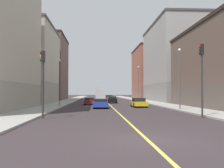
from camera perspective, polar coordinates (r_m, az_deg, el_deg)
ground_plane at (r=12.34m, az=7.38°, el=-11.52°), size 400.00×400.00×0.00m
sidewalk_left at (r=61.97m, az=6.93°, el=-3.60°), size 3.81×168.00×0.15m
sidewalk_right at (r=61.33m, az=-9.51°, el=-3.61°), size 3.81×168.00×0.15m
lane_center_stripe at (r=61.02m, az=-1.25°, el=-3.70°), size 0.16×154.00×0.01m
building_left_mid at (r=64.61m, az=13.35°, el=4.38°), size 11.41×24.46×17.84m
building_left_far at (r=89.86m, az=8.54°, el=2.21°), size 11.41×21.27×16.51m
building_right_midblock at (r=56.14m, az=-17.84°, el=3.92°), size 11.41×19.05×15.08m
building_right_distant at (r=75.71m, az=-14.04°, el=3.21°), size 11.41×18.35×17.11m
traffic_light_left_near at (r=23.66m, az=18.34°, el=2.80°), size 0.40×0.32×6.09m
traffic_light_right_near at (r=22.37m, az=-14.34°, el=2.01°), size 0.40×0.32×5.41m
street_lamp_left_near at (r=32.64m, az=14.04°, el=2.43°), size 0.36×0.36×7.08m
street_lamp_right_near at (r=39.35m, az=-11.02°, el=1.39°), size 0.36×0.36×6.66m
street_lamp_left_far at (r=62.67m, az=5.59°, el=0.83°), size 0.36×0.36×7.95m
car_black at (r=52.57m, az=0.04°, el=-3.31°), size 1.89×4.43×1.33m
car_blue at (r=35.70m, az=-2.37°, el=-4.12°), size 2.07×4.44×1.25m
car_maroon at (r=46.70m, az=-4.81°, el=-3.57°), size 2.01×4.18×1.19m
car_red at (r=74.15m, az=-0.66°, el=-2.85°), size 2.00×4.38×1.34m
car_yellow at (r=38.39m, az=5.64°, el=-3.93°), size 1.99×4.11×1.29m
box_truck at (r=64.98m, az=-2.49°, el=-2.13°), size 2.35×7.31×3.16m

